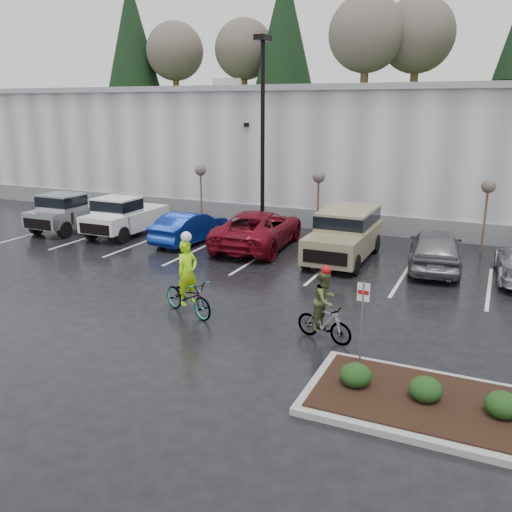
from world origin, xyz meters
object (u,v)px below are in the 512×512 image
at_px(pickup_silver, 75,210).
at_px(pickup_white, 129,214).
at_px(fire_lane_sign, 362,314).
at_px(suv_tan, 344,236).
at_px(car_blue, 190,227).
at_px(sapling_east, 488,190).
at_px(car_red, 258,229).
at_px(car_grey, 435,248).
at_px(cyclist_olive, 325,313).
at_px(sapling_west, 201,173).
at_px(sapling_mid, 319,180).
at_px(cyclist_hivis, 188,289).
at_px(lamppost, 263,116).

height_order(pickup_silver, pickup_white, same).
relative_size(fire_lane_sign, suv_tan, 0.43).
relative_size(pickup_silver, car_blue, 1.17).
xyz_separation_m(sapling_east, car_red, (-9.23, -3.19, -1.89)).
xyz_separation_m(fire_lane_sign, pickup_white, (-13.94, 9.39, -0.43)).
xyz_separation_m(fire_lane_sign, car_red, (-7.03, 9.61, -0.56)).
relative_size(fire_lane_sign, car_grey, 0.46).
xyz_separation_m(pickup_white, car_blue, (3.64, -0.26, -0.25)).
bearing_deg(pickup_white, cyclist_olive, -33.04).
height_order(sapling_west, sapling_mid, same).
relative_size(pickup_silver, cyclist_hivis, 2.00).
bearing_deg(car_grey, cyclist_olive, 70.07).
height_order(lamppost, pickup_silver, lamppost).
bearing_deg(car_grey, fire_lane_sign, 79.24).
height_order(lamppost, fire_lane_sign, lamppost).
relative_size(fire_lane_sign, car_red, 0.36).
bearing_deg(car_blue, car_grey, -173.92).
bearing_deg(sapling_east, pickup_silver, -169.31).
relative_size(fire_lane_sign, cyclist_hivis, 0.84).
relative_size(lamppost, cyclist_olive, 4.32).
distance_m(car_red, car_grey, 7.65).
xyz_separation_m(sapling_mid, car_blue, (-5.00, -3.67, -2.00)).
distance_m(pickup_silver, car_grey, 17.79).
relative_size(car_blue, cyclist_olive, 2.07).
bearing_deg(car_grey, sapling_mid, -36.80).
distance_m(fire_lane_sign, car_red, 11.92).
xyz_separation_m(pickup_silver, suv_tan, (14.19, -0.02, 0.05)).
xyz_separation_m(pickup_white, car_grey, (14.56, 0.02, -0.16)).
bearing_deg(lamppost, sapling_mid, 21.80).
bearing_deg(car_red, sapling_east, -165.68).
bearing_deg(car_blue, sapling_east, -159.04).
xyz_separation_m(car_red, suv_tan, (4.05, -0.49, 0.19)).
distance_m(sapling_west, suv_tan, 9.71).
bearing_deg(car_red, sapling_mid, -123.22).
bearing_deg(cyclist_olive, car_blue, 63.72).
distance_m(sapling_west, pickup_silver, 6.72).
bearing_deg(pickup_white, car_grey, 0.08).
distance_m(pickup_silver, cyclist_olive, 17.79).
xyz_separation_m(car_blue, car_grey, (10.92, 0.28, 0.09)).
distance_m(sapling_mid, pickup_silver, 12.54).
bearing_deg(sapling_west, sapling_mid, 0.00).
bearing_deg(lamppost, fire_lane_sign, -56.54).
distance_m(sapling_east, fire_lane_sign, 13.06).
distance_m(pickup_white, cyclist_hivis, 11.59).
relative_size(lamppost, car_blue, 2.08).
bearing_deg(pickup_silver, sapling_west, 34.27).
bearing_deg(car_blue, pickup_silver, 4.49).
bearing_deg(pickup_white, sapling_mid, 21.52).
bearing_deg(pickup_silver, sapling_mid, 17.12).
bearing_deg(car_blue, sapling_mid, -139.13).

